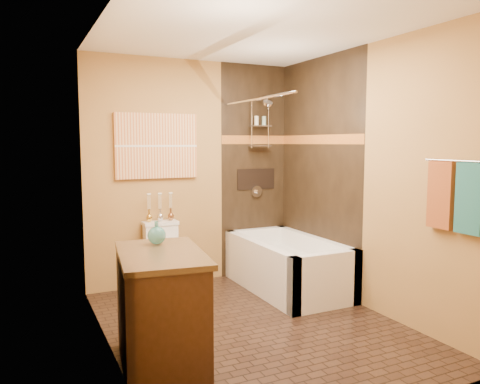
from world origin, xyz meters
TOP-DOWN VIEW (x-y plane):
  - floor at (0.00, 0.00)m, footprint 3.00×3.00m
  - wall_left at (-1.20, 0.00)m, footprint 0.02×3.00m
  - wall_right at (1.20, 0.00)m, footprint 0.02×3.00m
  - wall_back at (0.00, 1.50)m, footprint 2.40×0.02m
  - wall_front at (0.00, -1.50)m, footprint 2.40×0.02m
  - ceiling at (0.00, 0.00)m, footprint 3.00×3.00m
  - alcove_tile_back at (0.78, 1.49)m, footprint 0.85×0.01m
  - alcove_tile_right at (1.19, 0.75)m, footprint 0.01×1.50m
  - mosaic_band_back at (0.78, 1.48)m, footprint 0.85×0.01m
  - mosaic_band_right at (1.18, 0.75)m, footprint 0.01×1.50m
  - alcove_niche at (0.80, 1.48)m, footprint 0.50×0.01m
  - shower_fixtures at (0.80, 1.38)m, footprint 0.24×0.33m
  - curtain_rod at (0.40, 0.75)m, footprint 0.03×1.55m
  - towel_bar at (1.15, -1.05)m, footprint 0.02×0.55m
  - towel_teal at (1.16, -1.18)m, footprint 0.05×0.22m
  - towel_rust at (1.16, -0.92)m, footprint 0.05×0.22m
  - sunset_painting at (-0.42, 1.48)m, footprint 0.90×0.04m
  - vanity_mirror at (-1.19, -0.37)m, footprint 0.01×1.00m
  - bathtub at (0.80, 0.75)m, footprint 0.80×1.50m
  - toilet at (-0.42, 1.22)m, footprint 0.37×0.55m
  - vanity at (-0.92, -0.37)m, footprint 0.69×1.00m
  - teal_bottle at (-0.87, -0.12)m, footprint 0.14×0.14m
  - bud_vases at (-0.42, 1.39)m, footprint 0.30×0.06m

SIDE VIEW (x-z plane):
  - floor at x=0.00m, z-range 0.00..0.00m
  - bathtub at x=0.80m, z-range -0.05..0.50m
  - toilet at x=-0.42m, z-range 0.00..0.74m
  - vanity at x=-0.92m, z-range 0.00..0.83m
  - bud_vases at x=-0.42m, z-range 0.75..1.05m
  - teal_bottle at x=-0.87m, z-range 0.81..1.02m
  - alcove_niche at x=0.80m, z-range 1.02..1.27m
  - towel_teal at x=1.16m, z-range 0.92..1.44m
  - towel_rust at x=1.16m, z-range 0.92..1.44m
  - wall_left at x=-1.20m, z-range 0.00..2.50m
  - wall_right at x=1.20m, z-range 0.00..2.50m
  - wall_back at x=0.00m, z-range 0.00..2.50m
  - wall_front at x=0.00m, z-range 0.00..2.50m
  - alcove_tile_back at x=0.78m, z-range 0.00..2.50m
  - alcove_tile_right at x=1.19m, z-range 0.00..2.50m
  - towel_bar at x=1.15m, z-range 1.44..1.46m
  - vanity_mirror at x=-1.19m, z-range 1.05..1.95m
  - sunset_painting at x=-0.42m, z-range 1.20..1.90m
  - mosaic_band_back at x=0.78m, z-range 1.57..1.67m
  - mosaic_band_right at x=1.18m, z-range 1.57..1.67m
  - shower_fixtures at x=0.80m, z-range 1.08..2.25m
  - curtain_rod at x=0.40m, z-range 2.01..2.03m
  - ceiling at x=0.00m, z-range 2.50..2.50m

